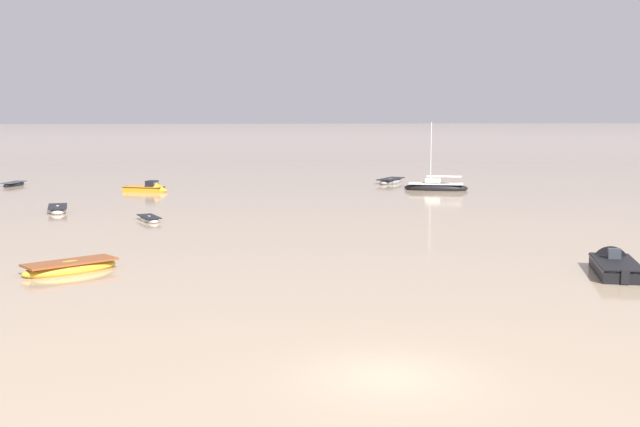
% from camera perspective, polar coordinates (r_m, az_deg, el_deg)
% --- Properties ---
extents(ground_plane, '(800.00, 800.00, 0.00)m').
position_cam_1_polar(ground_plane, '(23.27, 5.02, -11.45)').
color(ground_plane, tan).
extents(rowboat_moored_0, '(2.11, 3.17, 0.47)m').
position_cam_1_polar(rowboat_moored_0, '(55.55, -12.01, -0.39)').
color(rowboat_moored_0, white).
rests_on(rowboat_moored_0, ground).
extents(rowboat_moored_1, '(1.90, 3.58, 0.54)m').
position_cam_1_polar(rowboat_moored_1, '(84.94, -20.88, 1.95)').
color(rowboat_moored_1, black).
rests_on(rowboat_moored_1, ground).
extents(rowboat_moored_2, '(2.17, 4.14, 0.62)m').
position_cam_1_polar(rowboat_moored_2, '(62.29, -18.09, 0.27)').
color(rowboat_moored_2, white).
rests_on(rowboat_moored_2, ground).
extents(motorboat_moored_0, '(3.03, 5.38, 1.75)m').
position_cam_1_polar(motorboat_moored_0, '(39.89, 20.06, -3.55)').
color(motorboat_moored_0, black).
rests_on(motorboat_moored_0, ground).
extents(rowboat_moored_4, '(4.59, 3.97, 0.72)m').
position_cam_1_polar(rowboat_moored_4, '(39.16, -17.28, -3.70)').
color(rowboat_moored_4, gold).
rests_on(rowboat_moored_4, ground).
extents(rowboat_moored_5, '(3.65, 4.57, 0.70)m').
position_cam_1_polar(rowboat_moored_5, '(82.46, 5.03, 2.29)').
color(rowboat_moored_5, gray).
rests_on(rowboat_moored_5, ground).
extents(motorboat_moored_4, '(4.38, 2.68, 1.57)m').
position_cam_1_polar(motorboat_moored_4, '(74.99, -11.95, 1.68)').
color(motorboat_moored_4, orange).
rests_on(motorboat_moored_4, ground).
extents(sailboat_moored_0, '(6.18, 3.27, 6.62)m').
position_cam_1_polar(sailboat_moored_0, '(75.88, 8.21, 1.87)').
color(sailboat_moored_0, black).
rests_on(sailboat_moored_0, ground).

